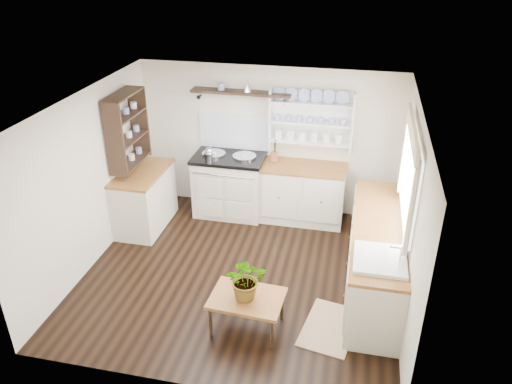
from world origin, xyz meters
TOP-DOWN VIEW (x-y plane):
  - floor at (0.00, 0.00)m, footprint 4.00×3.80m
  - wall_back at (0.00, 1.90)m, footprint 4.00×0.02m
  - wall_right at (2.00, 0.00)m, footprint 0.02×3.80m
  - wall_left at (-2.00, 0.00)m, footprint 0.02×3.80m
  - ceiling at (0.00, 0.00)m, footprint 4.00×3.80m
  - window at (1.95, 0.15)m, footprint 0.08×1.55m
  - aga_cooker at (-0.55, 1.57)m, footprint 1.09×0.76m
  - back_cabinets at (0.60, 1.60)m, footprint 1.27×0.63m
  - right_cabinets at (1.70, 0.10)m, footprint 0.62×2.43m
  - belfast_sink at (1.70, -0.65)m, footprint 0.55×0.60m
  - left_cabinets at (-1.70, 0.90)m, footprint 0.62×1.13m
  - plate_rack at (0.65, 1.86)m, footprint 1.20×0.22m
  - high_shelf at (-0.40, 1.78)m, footprint 1.50×0.29m
  - left_shelving at (-1.84, 0.90)m, footprint 0.28×0.80m
  - kettle at (-0.83, 1.45)m, footprint 0.17×0.17m
  - utensil_crock at (0.13, 1.68)m, footprint 0.12×0.12m
  - center_table at (0.32, -0.97)m, footprint 0.83×0.62m
  - potted_plant at (0.32, -0.97)m, footprint 0.52×0.47m
  - floor_rug at (1.24, -0.78)m, footprint 0.69×0.94m

SIDE VIEW (x-z plane):
  - floor at x=0.00m, z-range -0.01..0.01m
  - floor_rug at x=1.24m, z-range 0.00..0.02m
  - center_table at x=0.32m, z-range 0.17..0.60m
  - right_cabinets at x=1.70m, z-range 0.01..0.91m
  - left_cabinets at x=-1.70m, z-range 0.01..0.91m
  - back_cabinets at x=0.60m, z-range 0.01..0.91m
  - aga_cooker at x=-0.55m, z-range -0.01..1.00m
  - potted_plant at x=0.32m, z-range 0.43..0.93m
  - belfast_sink at x=1.70m, z-range 0.58..1.03m
  - utensil_crock at x=0.13m, z-range 0.91..1.05m
  - kettle at x=-0.83m, z-range 0.93..1.13m
  - wall_back at x=0.00m, z-range 0.00..2.30m
  - wall_right at x=2.00m, z-range 0.00..2.30m
  - wall_left at x=-2.00m, z-range 0.00..2.30m
  - left_shelving at x=-1.84m, z-range 1.02..2.08m
  - plate_rack at x=0.65m, z-range 1.11..2.01m
  - window at x=1.95m, z-range 0.95..2.17m
  - high_shelf at x=-0.40m, z-range 1.83..1.99m
  - ceiling at x=0.00m, z-range 2.29..2.30m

